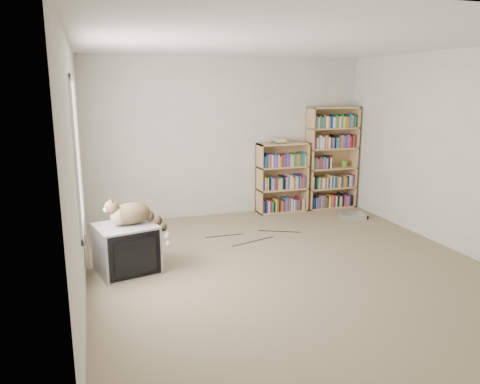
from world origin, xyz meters
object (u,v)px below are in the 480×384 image
object	(u,v)px
cat	(136,216)
bookcase_short	(282,180)
bookcase_tall	(331,160)
dvd_player	(352,216)
crt_tv	(126,249)

from	to	relation	value
cat	bookcase_short	xyz separation A→B (m)	(2.55, 1.90, -0.11)
bookcase_tall	dvd_player	xyz separation A→B (m)	(0.00, -0.77, -0.78)
crt_tv	cat	distance (m)	0.39
cat	dvd_player	world-z (taller)	cat
crt_tv	cat	size ratio (longest dim) A/B	1.06
dvd_player	cat	bearing A→B (deg)	-147.43
cat	bookcase_short	distance (m)	3.18
crt_tv	bookcase_tall	bearing A→B (deg)	13.94
cat	dvd_player	distance (m)	3.68
cat	bookcase_short	world-z (taller)	bookcase_short
crt_tv	bookcase_short	distance (m)	3.29
bookcase_tall	dvd_player	distance (m)	1.09
crt_tv	dvd_player	distance (m)	3.75
crt_tv	bookcase_tall	world-z (taller)	bookcase_tall
bookcase_tall	crt_tv	bearing A→B (deg)	-152.07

